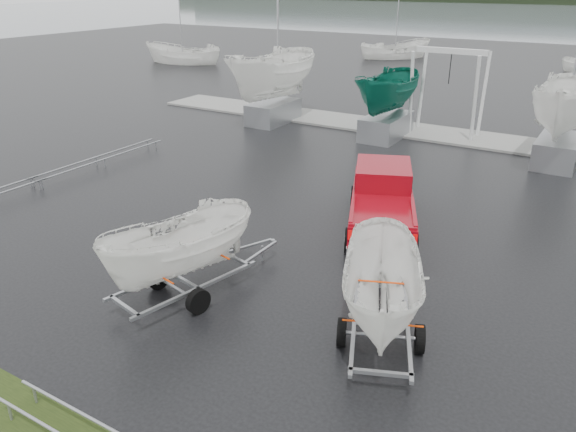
{
  "coord_description": "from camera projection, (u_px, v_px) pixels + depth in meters",
  "views": [
    {
      "loc": [
        8.89,
        -13.77,
        7.14
      ],
      "look_at": [
        1.69,
        -1.87,
        1.2
      ],
      "focal_mm": 35.0,
      "sensor_mm": 36.0,
      "label": 1
    }
  ],
  "objects": [
    {
      "name": "ground_plane",
      "position": [
        273.0,
        220.0,
        17.87
      ],
      "size": [
        120.0,
        120.0,
        0.0
      ],
      "primitive_type": "plane",
      "color": "black",
      "rests_on": "ground"
    },
    {
      "name": "keelboat_2",
      "position": [
        574.0,
        70.0,
        21.76
      ],
      "size": [
        2.4,
        3.2,
        10.57
      ],
      "color": "#979AA0",
      "rests_on": "ground"
    },
    {
      "name": "moored_boat_0",
      "position": [
        183.0,
        63.0,
        50.16
      ],
      "size": [
        3.34,
        3.28,
        11.66
      ],
      "rotation": [
        0.0,
        0.0,
        4.92
      ],
      "color": "white",
      "rests_on": "ground"
    },
    {
      "name": "pickup_truck",
      "position": [
        382.0,
        198.0,
        17.13
      ],
      "size": [
        3.72,
        5.64,
        1.78
      ],
      "rotation": [
        0.0,
        0.0,
        0.39
      ],
      "color": "maroon",
      "rests_on": "ground"
    },
    {
      "name": "boat_hoist",
      "position": [
        449.0,
        80.0,
        26.32
      ],
      "size": [
        3.3,
        2.18,
        4.12
      ],
      "color": "silver",
      "rests_on": "ground"
    },
    {
      "name": "keelboat_0",
      "position": [
        273.0,
        39.0,
        28.19
      ],
      "size": [
        2.67,
        3.2,
        10.85
      ],
      "color": "#979AA0",
      "rests_on": "ground"
    },
    {
      "name": "dock",
      "position": [
        413.0,
        131.0,
        28.08
      ],
      "size": [
        30.0,
        3.0,
        0.12
      ],
      "primitive_type": "cube",
      "color": "gray",
      "rests_on": "ground"
    },
    {
      "name": "trailer_parked",
      "position": [
        177.0,
        199.0,
        12.59
      ],
      "size": [
        1.95,
        3.77,
        4.7
      ],
      "rotation": [
        0.0,
        0.0,
        -0.22
      ],
      "color": "#979AA0",
      "rests_on": "ground"
    },
    {
      "name": "mast_rack_0",
      "position": [
        100.0,
        158.0,
        22.8
      ],
      "size": [
        0.56,
        6.5,
        0.06
      ],
      "rotation": [
        0.0,
        0.0,
        1.57
      ],
      "color": "#979AA0",
      "rests_on": "ground"
    },
    {
      "name": "moored_boat_1",
      "position": [
        395.0,
        58.0,
        53.37
      ],
      "size": [
        3.83,
        3.84,
        11.56
      ],
      "rotation": [
        0.0,
        0.0,
        2.39
      ],
      "color": "white",
      "rests_on": "ground"
    },
    {
      "name": "trailer_hitched",
      "position": [
        388.0,
        229.0,
        10.87
      ],
      "size": [
        2.46,
        3.78,
        4.87
      ],
      "rotation": [
        0.0,
        0.0,
        0.39
      ],
      "color": "#979AA0",
      "rests_on": "ground"
    },
    {
      "name": "keelboat_1",
      "position": [
        390.0,
        69.0,
        25.77
      ],
      "size": [
        2.06,
        3.2,
        6.59
      ],
      "color": "#979AA0",
      "rests_on": "ground"
    }
  ]
}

